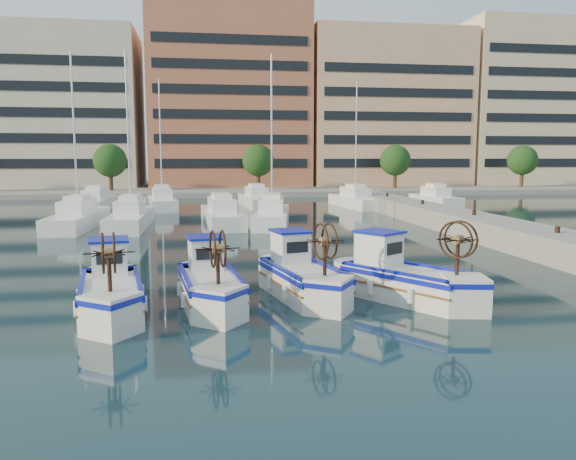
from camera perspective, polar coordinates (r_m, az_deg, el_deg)
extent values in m
plane|color=#17323C|center=(18.22, 1.40, -7.40)|extent=(300.00, 300.00, 0.00)
cube|color=gray|center=(30.30, 23.48, -0.89)|extent=(3.00, 60.00, 1.20)
cube|color=gray|center=(84.50, -6.66, 4.44)|extent=(180.00, 40.00, 0.60)
cube|color=beige|center=(84.94, -22.73, 11.23)|extent=(23.00, 14.00, 21.00)
cube|color=black|center=(78.17, -23.98, 11.55)|extent=(21.16, 0.12, 18.90)
cube|color=#B26245|center=(82.86, -6.03, 13.26)|extent=(22.00, 14.00, 25.00)
cube|color=black|center=(75.91, -5.77, 13.80)|extent=(20.24, 0.12, 22.50)
cube|color=#E5A87F|center=(86.96, 9.65, 11.93)|extent=(23.00, 14.00, 22.00)
cube|color=black|center=(80.36, 11.25, 12.27)|extent=(21.16, 0.12, 19.80)
cube|color=beige|center=(96.71, 22.98, 11.58)|extent=(22.00, 14.00, 24.00)
cube|color=black|center=(90.82, 25.34, 11.76)|extent=(20.24, 0.12, 21.60)
cylinder|color=#3F2B19|center=(71.73, -17.54, 4.58)|extent=(0.50, 0.50, 3.00)
sphere|color=#224C1B|center=(71.66, -17.62, 6.74)|extent=(4.00, 4.00, 4.00)
cylinder|color=#3F2B19|center=(71.26, -3.03, 4.90)|extent=(0.50, 0.50, 3.00)
sphere|color=#224C1B|center=(71.19, -3.05, 7.07)|extent=(4.00, 4.00, 4.00)
cylinder|color=#3F2B19|center=(75.22, 10.79, 4.91)|extent=(0.50, 0.50, 3.00)
sphere|color=#224C1B|center=(75.15, 10.84, 6.97)|extent=(4.00, 4.00, 4.00)
cylinder|color=#3F2B19|center=(82.98, 22.63, 4.70)|extent=(0.50, 0.50, 3.00)
sphere|color=#224C1B|center=(82.92, 22.72, 6.56)|extent=(4.00, 4.00, 4.00)
cube|color=white|center=(39.79, -20.52, 0.97)|extent=(2.67, 9.94, 1.00)
cylinder|color=silver|center=(39.59, -20.88, 8.90)|extent=(0.12, 0.12, 11.00)
cube|color=white|center=(39.01, -15.66, 1.04)|extent=(2.31, 10.06, 1.00)
cylinder|color=silver|center=(38.80, -15.95, 9.14)|extent=(0.12, 0.12, 11.00)
cube|color=white|center=(39.26, -6.74, 1.31)|extent=(2.86, 9.62, 1.00)
cube|color=white|center=(39.01, -1.65, 1.32)|extent=(3.77, 9.68, 1.00)
cylinder|color=silver|center=(38.81, -1.68, 9.42)|extent=(0.12, 0.12, 11.00)
cube|color=white|center=(52.58, -18.91, 2.51)|extent=(2.53, 9.25, 1.00)
cube|color=white|center=(52.09, -12.66, 2.69)|extent=(3.28, 8.92, 1.00)
cylinder|color=silver|center=(51.94, -12.83, 8.74)|extent=(0.12, 0.12, 11.00)
cube|color=white|center=(53.06, -3.24, 2.94)|extent=(2.89, 9.07, 1.00)
cube|color=white|center=(52.67, 6.83, 2.86)|extent=(3.13, 9.09, 1.00)
cylinder|color=silver|center=(52.52, 6.92, 8.86)|extent=(0.12, 0.12, 11.00)
cube|color=white|center=(55.25, 14.72, 2.88)|extent=(2.66, 7.27, 1.00)
cube|color=white|center=(17.60, -17.54, -6.61)|extent=(2.31, 4.22, 1.00)
cube|color=#0D18AA|center=(17.52, -17.59, -5.40)|extent=(2.38, 4.35, 0.15)
cube|color=blue|center=(17.53, -17.59, -5.59)|extent=(1.88, 3.77, 0.06)
cube|color=white|center=(18.51, -17.68, -2.68)|extent=(1.23, 1.39, 1.05)
cube|color=#0D18AA|center=(18.42, -17.75, -0.93)|extent=(1.39, 1.55, 0.08)
cylinder|color=#331E14|center=(15.70, -17.67, -4.36)|extent=(0.11, 0.11, 1.11)
cylinder|color=brown|center=(15.59, -17.76, -2.23)|extent=(0.34, 0.31, 0.27)
torus|color=#331E14|center=(15.59, -18.28, -2.25)|extent=(0.24, 1.11, 1.12)
torus|color=#331E14|center=(15.59, -17.23, -2.21)|extent=(0.24, 1.11, 1.12)
cube|color=white|center=(17.90, -7.88, -6.13)|extent=(2.13, 4.07, 0.97)
cube|color=#0D18AA|center=(17.82, -7.90, -4.97)|extent=(2.19, 4.20, 0.15)
cube|color=blue|center=(17.83, -7.90, -5.16)|extent=(1.72, 3.64, 0.06)
cube|color=white|center=(18.78, -8.40, -2.39)|extent=(1.16, 1.32, 1.02)
cube|color=#0D18AA|center=(18.70, -8.43, -0.71)|extent=(1.31, 1.48, 0.07)
cylinder|color=#331E14|center=(16.06, -7.12, -3.94)|extent=(0.11, 0.11, 1.08)
cylinder|color=brown|center=(15.96, -7.16, -1.91)|extent=(0.33, 0.29, 0.26)
torus|color=#331E14|center=(15.94, -7.65, -1.93)|extent=(0.20, 1.09, 1.09)
torus|color=#331E14|center=(15.98, -6.66, -1.89)|extent=(0.20, 1.09, 1.09)
cube|color=white|center=(18.76, 1.53, -5.39)|extent=(2.53, 4.29, 1.00)
cube|color=#0D18AA|center=(18.68, 1.53, -4.25)|extent=(2.60, 4.41, 0.15)
cube|color=blue|center=(18.69, 1.53, -4.43)|extent=(2.07, 3.81, 0.06)
cube|color=white|center=(19.61, 0.26, -1.77)|extent=(1.29, 1.44, 1.05)
cube|color=#0D18AA|center=(19.52, 0.26, -0.10)|extent=(1.46, 1.61, 0.08)
cylinder|color=#331E14|center=(17.00, 3.76, -3.11)|extent=(0.11, 0.11, 1.11)
cylinder|color=brown|center=(16.90, 3.78, -1.14)|extent=(0.36, 0.33, 0.27)
torus|color=#331E14|center=(16.84, 3.33, -1.17)|extent=(0.30, 1.11, 1.12)
torus|color=#331E14|center=(16.96, 4.22, -1.11)|extent=(0.30, 1.11, 1.12)
cube|color=white|center=(18.77, 12.01, -5.50)|extent=(3.78, 4.40, 1.03)
cube|color=#0D18AA|center=(18.69, 12.04, -4.33)|extent=(3.90, 4.53, 0.16)
cube|color=blue|center=(18.70, 12.04, -4.52)|extent=(3.23, 3.84, 0.06)
cube|color=white|center=(19.25, 9.22, -1.91)|extent=(1.61, 1.66, 1.08)
cube|color=#0D18AA|center=(19.16, 9.26, -0.17)|extent=(1.82, 1.87, 0.08)
cylinder|color=#331E14|center=(17.63, 16.82, -2.90)|extent=(0.12, 0.12, 1.14)
cylinder|color=brown|center=(17.53, 16.89, -0.94)|extent=(0.41, 0.40, 0.27)
torus|color=#331E14|center=(17.41, 16.65, -0.99)|extent=(0.70, 0.99, 1.15)
torus|color=#331E14|center=(17.66, 17.13, -0.90)|extent=(0.70, 0.99, 1.15)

